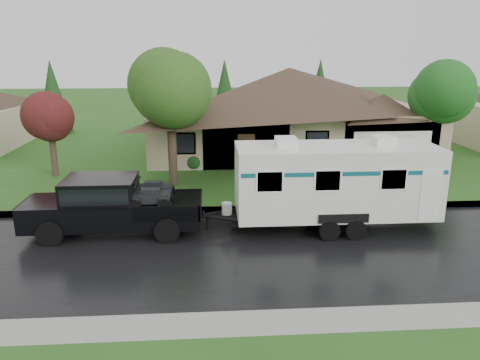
% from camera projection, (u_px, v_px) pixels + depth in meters
% --- Properties ---
extents(ground, '(140.00, 140.00, 0.00)m').
position_uv_depth(ground, '(295.00, 228.00, 18.84)').
color(ground, '#27581B').
rests_on(ground, ground).
extents(road, '(140.00, 8.00, 0.01)m').
position_uv_depth(road, '(305.00, 248.00, 16.91)').
color(road, black).
rests_on(road, ground).
extents(curb, '(140.00, 0.50, 0.15)m').
position_uv_depth(curb, '(286.00, 208.00, 20.98)').
color(curb, gray).
rests_on(curb, ground).
extents(lawn, '(140.00, 26.00, 0.15)m').
position_uv_depth(lawn, '(257.00, 149.00, 33.22)').
color(lawn, '#27581B').
rests_on(lawn, ground).
extents(house_main, '(19.44, 10.80, 6.90)m').
position_uv_depth(house_main, '(293.00, 101.00, 31.29)').
color(house_main, '#9C8869').
rests_on(house_main, lawn).
extents(tree_left_green, '(4.23, 4.23, 7.00)m').
position_uv_depth(tree_left_green, '(170.00, 90.00, 22.98)').
color(tree_left_green, '#382B1E').
rests_on(tree_left_green, lawn).
extents(tree_red, '(2.73, 2.73, 4.52)m').
position_uv_depth(tree_red, '(50.00, 120.00, 25.22)').
color(tree_red, '#382B1E').
rests_on(tree_red, lawn).
extents(tree_right_green, '(3.73, 3.73, 6.17)m').
position_uv_depth(tree_right_green, '(443.00, 94.00, 27.27)').
color(tree_right_green, '#382B1E').
rests_on(tree_right_green, lawn).
extents(shrub_row, '(13.60, 1.00, 1.00)m').
position_uv_depth(shrub_row, '(300.00, 159.00, 27.72)').
color(shrub_row, '#143814').
rests_on(shrub_row, lawn).
extents(pickup_truck, '(6.71, 2.55, 2.24)m').
position_uv_depth(pickup_truck, '(110.00, 204.00, 18.07)').
color(pickup_truck, black).
rests_on(pickup_truck, ground).
extents(travel_trailer, '(8.28, 2.91, 3.71)m').
position_uv_depth(travel_trailer, '(336.00, 180.00, 18.43)').
color(travel_trailer, silver).
rests_on(travel_trailer, ground).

